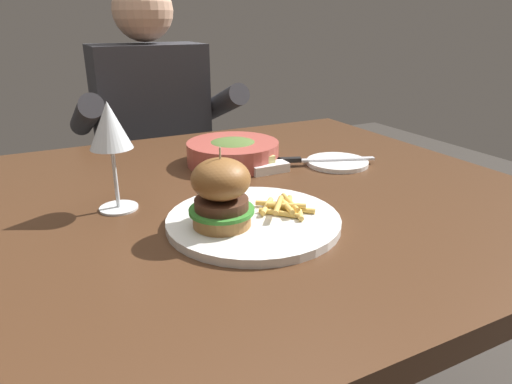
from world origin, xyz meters
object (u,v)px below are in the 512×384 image
burger_sandwich (221,193)px  soup_bowl (233,152)px  bread_plate (337,162)px  diner_person (156,167)px  main_plate (253,221)px  table_knife (316,160)px  butter_dish (267,166)px  wine_glass (110,129)px

burger_sandwich → soup_bowl: size_ratio=0.59×
bread_plate → diner_person: size_ratio=0.12×
main_plate → diner_person: size_ratio=0.24×
main_plate → soup_bowl: 0.34m
table_knife → butter_dish: size_ratio=2.62×
soup_bowl → diner_person: bearing=93.1°
wine_glass → soup_bowl: wine_glass is taller
wine_glass → diner_person: diner_person is taller
burger_sandwich → bread_plate: bearing=29.0°
wine_glass → burger_sandwich: bearing=-54.0°
main_plate → wine_glass: (-0.18, 0.17, 0.14)m
butter_dish → wine_glass: bearing=-168.4°
bread_plate → table_knife: table_knife is taller
butter_dish → soup_bowl: (-0.04, 0.09, 0.02)m
table_knife → diner_person: size_ratio=0.19×
bread_plate → soup_bowl: size_ratio=0.67×
bread_plate → burger_sandwich: bearing=-151.0°
wine_glass → table_knife: (0.46, 0.05, -0.13)m
table_knife → soup_bowl: soup_bowl is taller
wine_glass → main_plate: bearing=-42.6°
butter_dish → soup_bowl: bearing=116.7°
main_plate → soup_bowl: (0.11, 0.32, 0.02)m
soup_bowl → diner_person: 0.63m
burger_sandwich → wine_glass: wine_glass is taller
wine_glass → bread_plate: bearing=4.1°
bread_plate → wine_glass: bearing=-175.9°
main_plate → wine_glass: size_ratio=1.49×
diner_person → butter_dish: bearing=-83.7°
main_plate → table_knife: size_ratio=1.28×
wine_glass → table_knife: bearing=6.8°
wine_glass → bread_plate: size_ratio=1.35×
main_plate → table_knife: (0.27, 0.22, 0.01)m
burger_sandwich → wine_glass: 0.23m
bread_plate → butter_dish: bearing=169.1°
burger_sandwich → soup_bowl: (0.17, 0.33, -0.04)m
wine_glass → bread_plate: 0.52m
burger_sandwich → diner_person: bearing=81.7°
wine_glass → table_knife: wine_glass is taller
main_plate → wine_glass: bearing=137.4°
table_knife → diner_person: 0.75m
bread_plate → diner_person: diner_person is taller
soup_bowl → table_knife: bearing=-31.6°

